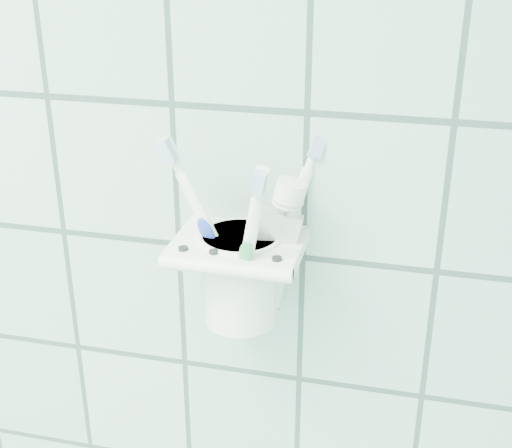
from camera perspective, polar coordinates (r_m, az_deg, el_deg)
holder_bracket at (r=0.72m, az=-1.38°, el=-1.86°), size 0.13×0.11×0.04m
cup at (r=0.73m, az=-1.26°, el=-4.03°), size 0.08×0.08×0.10m
toothbrush_pink at (r=0.70m, az=-0.43°, el=-0.17°), size 0.08×0.02×0.20m
toothbrush_blue at (r=0.71m, az=0.32°, el=-0.34°), size 0.06×0.06×0.19m
toothbrush_orange at (r=0.69m, az=-1.79°, el=-0.94°), size 0.05×0.05×0.19m
toothpaste_tube at (r=0.71m, az=0.06°, el=-1.01°), size 0.07×0.04×0.16m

